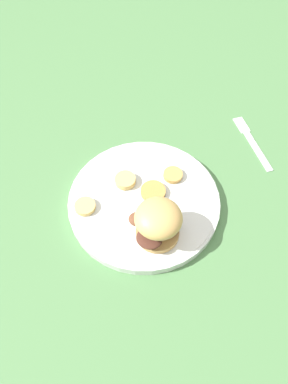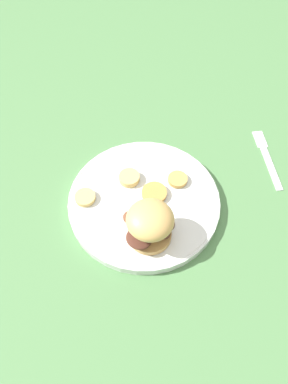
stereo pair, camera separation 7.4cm
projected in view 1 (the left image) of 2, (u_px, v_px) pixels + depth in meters
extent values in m
plane|color=#4C7A47|center=(144.00, 204.00, 0.78)|extent=(4.00, 4.00, 0.00)
cylinder|color=silver|center=(144.00, 202.00, 0.77)|extent=(0.31, 0.31, 0.02)
torus|color=silver|center=(144.00, 200.00, 0.76)|extent=(0.31, 0.31, 0.01)
cylinder|color=tan|center=(158.00, 233.00, 0.71)|extent=(0.08, 0.08, 0.01)
ellipsoid|color=#4C281E|center=(171.00, 226.00, 0.69)|extent=(0.04, 0.04, 0.02)
ellipsoid|color=#4C281E|center=(149.00, 238.00, 0.68)|extent=(0.06, 0.06, 0.01)
ellipsoid|color=#4C281E|center=(174.00, 221.00, 0.70)|extent=(0.04, 0.04, 0.02)
ellipsoid|color=brown|center=(138.00, 219.00, 0.70)|extent=(0.04, 0.04, 0.01)
ellipsoid|color=tan|center=(158.00, 218.00, 0.66)|extent=(0.09, 0.09, 0.05)
cylinder|color=#DBB766|center=(125.00, 180.00, 0.78)|extent=(0.04, 0.04, 0.01)
cylinder|color=tan|center=(173.00, 175.00, 0.79)|extent=(0.04, 0.04, 0.01)
cylinder|color=#DBB766|center=(85.00, 206.00, 0.74)|extent=(0.04, 0.04, 0.01)
cylinder|color=#BC8942|center=(153.00, 192.00, 0.76)|extent=(0.05, 0.05, 0.01)
cube|color=silver|center=(258.00, 151.00, 0.85)|extent=(0.04, 0.12, 0.00)
cube|color=silver|center=(242.00, 125.00, 0.90)|extent=(0.03, 0.05, 0.00)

